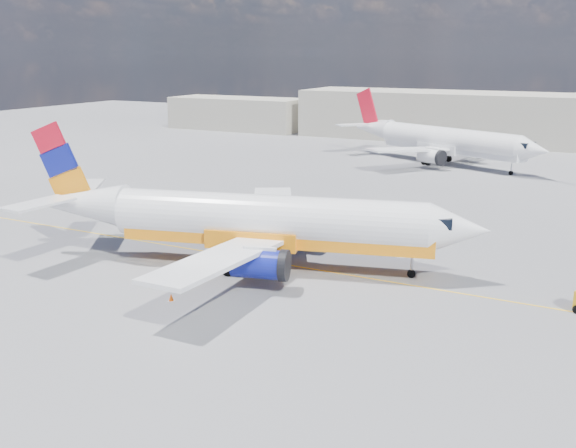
% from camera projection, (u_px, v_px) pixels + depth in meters
% --- Properties ---
extents(ground, '(240.00, 240.00, 0.00)m').
position_uv_depth(ground, '(251.00, 275.00, 42.92)').
color(ground, '#5E5D62').
rests_on(ground, ground).
extents(taxi_line, '(70.00, 0.15, 0.01)m').
position_uv_depth(taxi_line, '(272.00, 262.00, 45.50)').
color(taxi_line, yellow).
rests_on(taxi_line, ground).
extents(terminal_main, '(70.00, 14.00, 8.00)m').
position_uv_depth(terminal_main, '(510.00, 119.00, 104.15)').
color(terminal_main, '#B3AD9A').
rests_on(terminal_main, ground).
extents(terminal_annex, '(26.00, 10.00, 6.00)m').
position_uv_depth(terminal_annex, '(238.00, 113.00, 123.86)').
color(terminal_annex, '#B3AD9A').
rests_on(terminal_annex, ground).
extents(main_jet, '(32.39, 24.75, 9.78)m').
position_uv_depth(main_jet, '(255.00, 221.00, 43.87)').
color(main_jet, white).
rests_on(main_jet, ground).
extents(second_jet, '(30.58, 23.05, 9.41)m').
position_uv_depth(second_jet, '(443.00, 141.00, 84.70)').
color(second_jet, white).
rests_on(second_jet, ground).
extents(traffic_cone, '(0.35, 0.35, 0.49)m').
position_uv_depth(traffic_cone, '(171.00, 298.00, 38.34)').
color(traffic_cone, white).
rests_on(traffic_cone, ground).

